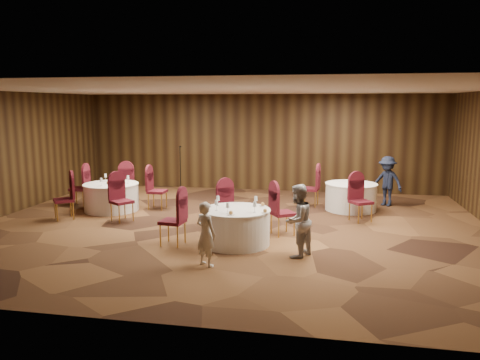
% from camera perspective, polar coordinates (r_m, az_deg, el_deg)
% --- Properties ---
extents(ground, '(12.00, 12.00, 0.00)m').
position_cam_1_polar(ground, '(11.10, -1.21, -5.75)').
color(ground, black).
rests_on(ground, ground).
extents(room_shell, '(12.00, 12.00, 12.00)m').
position_cam_1_polar(room_shell, '(10.76, -1.25, 4.41)').
color(room_shell, silver).
rests_on(room_shell, ground).
extents(table_main, '(1.42, 1.42, 0.74)m').
position_cam_1_polar(table_main, '(9.68, -0.49, -5.69)').
color(table_main, white).
rests_on(table_main, ground).
extents(table_left, '(1.48, 1.48, 0.74)m').
position_cam_1_polar(table_left, '(13.21, -15.40, -1.99)').
color(table_left, white).
rests_on(table_left, ground).
extents(table_right, '(1.40, 1.40, 0.74)m').
position_cam_1_polar(table_right, '(13.12, 13.36, -1.98)').
color(table_right, white).
rests_on(table_right, ground).
extents(chairs_main, '(2.80, 2.09, 1.00)m').
position_cam_1_polar(chairs_main, '(10.28, -1.69, -4.09)').
color(chairs_main, '#410D13').
rests_on(chairs_main, ground).
extents(chairs_left, '(2.88, 3.14, 1.00)m').
position_cam_1_polar(chairs_left, '(13.17, -15.49, -1.47)').
color(chairs_left, '#410D13').
rests_on(chairs_left, ground).
extents(chairs_right, '(1.96, 2.24, 1.00)m').
position_cam_1_polar(chairs_right, '(12.64, 11.34, -1.75)').
color(chairs_right, '#410D13').
rests_on(chairs_right, ground).
extents(tabletop_main, '(1.18, 1.05, 0.22)m').
position_cam_1_polar(tabletop_main, '(9.47, 0.32, -3.11)').
color(tabletop_main, silver).
rests_on(tabletop_main, table_main).
extents(tabletop_left, '(0.83, 0.80, 0.22)m').
position_cam_1_polar(tabletop_left, '(13.13, -15.45, -0.07)').
color(tabletop_left, silver).
rests_on(tabletop_left, table_left).
extents(tabletop_right, '(0.08, 0.08, 0.22)m').
position_cam_1_polar(tabletop_right, '(12.77, 14.26, 0.07)').
color(tabletop_right, silver).
rests_on(tabletop_right, table_right).
extents(mic_stand, '(0.24, 0.24, 1.51)m').
position_cam_1_polar(mic_stand, '(15.72, -7.26, 0.24)').
color(mic_stand, black).
rests_on(mic_stand, ground).
extents(woman_a, '(0.51, 0.46, 1.17)m').
position_cam_1_polar(woman_a, '(8.38, -4.19, -6.59)').
color(woman_a, silver).
rests_on(woman_a, ground).
extents(woman_b, '(0.79, 0.85, 1.39)m').
position_cam_1_polar(woman_b, '(8.90, 7.02, -4.96)').
color(woman_b, '#A0A0A5').
rests_on(woman_b, ground).
extents(man_c, '(1.05, 0.95, 1.42)m').
position_cam_1_polar(man_c, '(13.89, 17.49, -0.14)').
color(man_c, black).
rests_on(man_c, ground).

